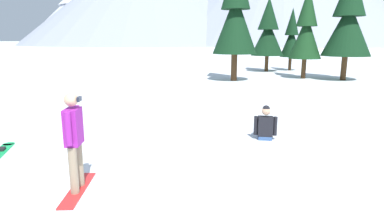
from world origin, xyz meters
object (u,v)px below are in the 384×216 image
at_px(pine_tree_leaning, 292,37).
at_px(pine_tree_broad, 235,12).
at_px(snowboarder_midground, 265,126).
at_px(snowboarder_foreground, 74,140).
at_px(pine_tree_short, 349,19).
at_px(pine_tree_slender, 306,29).
at_px(pine_tree_young, 268,31).

relative_size(pine_tree_leaning, pine_tree_broad, 0.67).
xyz_separation_m(snowboarder_midground, pine_tree_leaning, (5.82, 20.34, 2.58)).
height_order(snowboarder_foreground, pine_tree_short, pine_tree_short).
xyz_separation_m(pine_tree_slender, pine_tree_broad, (-5.00, -1.53, 0.96)).
bearing_deg(pine_tree_short, pine_tree_young, 124.45).
height_order(snowboarder_foreground, pine_tree_young, pine_tree_young).
height_order(pine_tree_slender, pine_tree_leaning, pine_tree_slender).
bearing_deg(snowboarder_foreground, pine_tree_slender, 62.49).
xyz_separation_m(snowboarder_foreground, pine_tree_leaning, (9.82, 23.77, 1.94)).
relative_size(pine_tree_leaning, pine_tree_young, 0.87).
xyz_separation_m(pine_tree_young, pine_tree_broad, (-3.33, -6.50, 1.03)).
xyz_separation_m(snowboarder_foreground, pine_tree_short, (11.63, 16.83, 3.02)).
bearing_deg(pine_tree_young, pine_tree_slender, -71.44).
xyz_separation_m(snowboarder_foreground, snowboarder_midground, (4.00, 3.43, -0.64)).
xyz_separation_m(snowboarder_midground, pine_tree_slender, (5.25, 14.32, 3.08)).
height_order(snowboarder_midground, pine_tree_leaning, pine_tree_leaning).
relative_size(pine_tree_short, pine_tree_broad, 0.91).
bearing_deg(pine_tree_young, snowboarder_foreground, -108.44).
height_order(snowboarder_foreground, snowboarder_midground, snowboarder_foreground).
bearing_deg(pine_tree_leaning, snowboarder_foreground, -112.45).
bearing_deg(pine_tree_short, snowboarder_foreground, -124.65).
height_order(snowboarder_foreground, pine_tree_slender, pine_tree_slender).
bearing_deg(snowboarder_midground, pine_tree_leaning, 74.03).
bearing_deg(snowboarder_midground, snowboarder_foreground, -139.34).
xyz_separation_m(pine_tree_slender, pine_tree_leaning, (0.57, 6.01, -0.50)).
relative_size(pine_tree_slender, pine_tree_leaning, 1.17).
xyz_separation_m(snowboarder_midground, pine_tree_short, (7.63, 13.39, 3.66)).
xyz_separation_m(snowboarder_foreground, pine_tree_slender, (9.25, 17.76, 2.44)).
height_order(pine_tree_leaning, pine_tree_young, pine_tree_young).
xyz_separation_m(snowboarder_midground, pine_tree_broad, (0.25, 12.80, 4.05)).
xyz_separation_m(snowboarder_foreground, pine_tree_broad, (4.25, 16.23, 3.41)).
distance_m(snowboarder_midground, pine_tree_young, 19.85).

